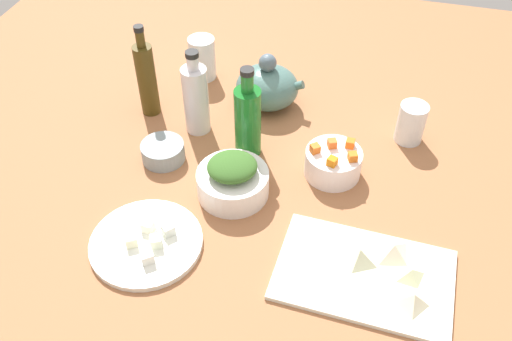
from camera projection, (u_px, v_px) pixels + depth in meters
The scene contains 27 objects.
tabletop at pixel (256, 192), 118.97cm from camera, with size 190.00×190.00×3.00cm, color #9B613D.
cutting_board at pixel (364, 275), 101.22cm from camera, with size 31.79×20.29×1.00cm, color white.
plate_tofu at pixel (146, 243), 106.39cm from camera, with size 21.64×21.64×1.20cm, color white.
bowl_greens at pixel (233, 183), 114.79cm from camera, with size 14.91×14.91×5.78cm, color white.
bowl_carrots at pixel (333, 163), 119.04cm from camera, with size 12.12×12.12×5.98cm, color white.
bowl_small_side at pixel (163, 152), 123.04cm from camera, with size 9.56×9.56×4.11cm, color gray.
teapot at pixel (267, 86), 135.12cm from camera, with size 16.89×14.14×14.27cm.
bottle_0 at pixel (147, 78), 130.17cm from camera, with size 4.52×4.52×23.27cm.
bottle_1 at pixel (248, 120), 120.15cm from camera, with size 5.87×5.87×21.92cm.
bottle_2 at pixel (196, 98), 125.97cm from camera, with size 5.85×5.85×20.98cm.
drinking_glass_0 at pixel (202, 58), 143.88cm from camera, with size 6.88×6.88×11.18cm, color white.
drinking_glass_1 at pixel (411, 123), 126.01cm from camera, with size 6.38×6.38×9.54cm, color white.
carrot_cube_0 at pixel (332, 161), 113.69cm from camera, with size 1.80×1.80×1.80cm, color orange.
carrot_cube_1 at pixel (332, 143), 117.73cm from camera, with size 1.80×1.80×1.80cm, color orange.
carrot_cube_2 at pixel (315, 149), 116.56cm from camera, with size 1.80×1.80×1.80cm, color orange.
carrot_cube_3 at pixel (353, 157), 114.73cm from camera, with size 1.80×1.80×1.80cm, color orange.
carrot_cube_4 at pixel (350, 143), 117.74cm from camera, with size 1.80×1.80×1.80cm, color orange.
chopped_greens_mound at pixel (232, 167), 111.52cm from camera, with size 10.21×9.59×3.65cm, color #366125.
tofu_cube_0 at pixel (156, 241), 104.48cm from camera, with size 2.20×2.20×2.20cm, color white.
tofu_cube_1 at pixel (148, 226), 107.20cm from camera, with size 2.20×2.20×2.20cm, color white.
tofu_cube_2 at pixel (131, 240), 104.68cm from camera, with size 2.20×2.20×2.20cm, color #F4F3CB.
tofu_cube_3 at pixel (148, 257), 101.86cm from camera, with size 2.20×2.20×2.20cm, color white.
tofu_cube_4 at pixel (168, 230), 106.59cm from camera, with size 2.20×2.20×2.20cm, color white.
dumpling_0 at pixel (359, 255), 101.84cm from camera, with size 5.31×4.76×3.11cm, color beige.
dumpling_1 at pixel (411, 274), 99.37cm from camera, with size 4.22×3.79×2.36cm, color beige.
dumpling_2 at pixel (414, 299), 95.39cm from camera, with size 4.93×4.26×2.64cm, color beige.
dumpling_3 at pixel (394, 250), 102.96cm from camera, with size 5.72×5.24×2.77cm, color beige.
Camera 1 is at (21.36, -79.64, 87.40)cm, focal length 39.03 mm.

